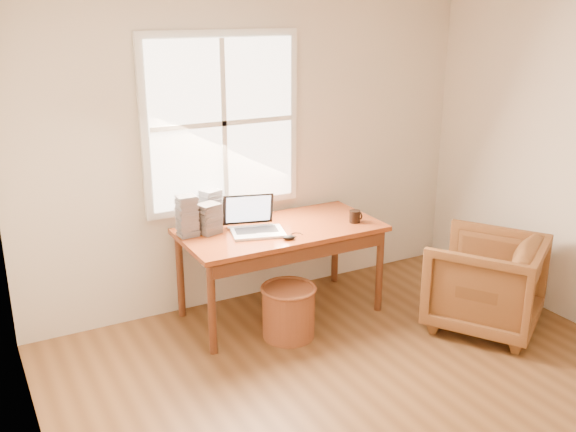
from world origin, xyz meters
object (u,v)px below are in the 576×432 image
at_px(laptop, 258,213).
at_px(armchair, 485,282).
at_px(desk, 281,230).
at_px(wicker_stool, 289,312).
at_px(cd_stack_a, 211,207).
at_px(coffee_mug, 355,216).

bearing_deg(laptop, armchair, -15.37).
xyz_separation_m(desk, armchair, (1.30, -0.96, -0.36)).
height_order(wicker_stool, cd_stack_a, cd_stack_a).
height_order(desk, cd_stack_a, cd_stack_a).
height_order(laptop, coffee_mug, laptop).
distance_m(coffee_mug, cd_stack_a, 1.17).
distance_m(desk, laptop, 0.30).
bearing_deg(desk, laptop, -167.68).
bearing_deg(cd_stack_a, laptop, -59.03).
relative_size(laptop, cd_stack_a, 1.61).
bearing_deg(laptop, coffee_mug, 6.69).
distance_m(desk, wicker_stool, 0.66).
bearing_deg(laptop, desk, 27.72).
height_order(laptop, cd_stack_a, laptop).
distance_m(desk, coffee_mug, 0.62).
xyz_separation_m(wicker_stool, cd_stack_a, (-0.32, 0.71, 0.70)).
distance_m(desk, armchair, 1.65).
bearing_deg(coffee_mug, cd_stack_a, 155.08).
relative_size(armchair, wicker_stool, 2.05).
height_order(desk, coffee_mug, coffee_mug).
bearing_deg(laptop, cd_stack_a, 136.37).
bearing_deg(coffee_mug, laptop, 172.41).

